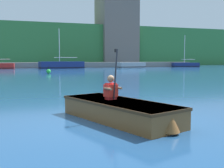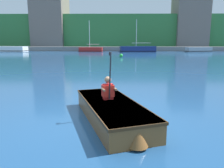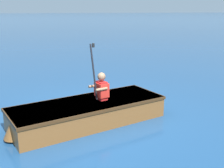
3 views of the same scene
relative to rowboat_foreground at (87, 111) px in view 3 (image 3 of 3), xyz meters
The scene contains 3 objects.
ground_plane 0.42m from the rowboat_foreground, 141.18° to the left, with size 300.00×300.00×0.00m, color navy.
rowboat_foreground is the anchor object (origin of this frame).
person_paddler 0.58m from the rowboat_foreground, 108.54° to the left, with size 0.42×0.41×1.19m.
Camera 3 is at (5.68, -0.99, 2.31)m, focal length 45.00 mm.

